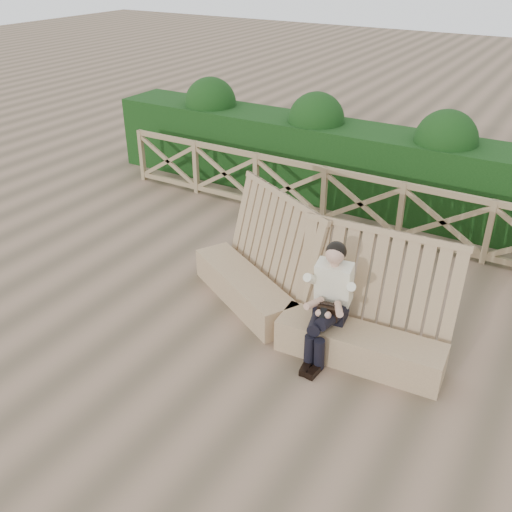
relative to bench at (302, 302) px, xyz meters
The scene contains 5 objects.
ground 0.72m from the bench, 134.75° to the right, with size 60.00×60.00×0.00m, color brown.
bench is the anchor object (origin of this frame).
woman 0.70m from the bench, 29.30° to the right, with size 0.48×0.96×1.50m.
guardrail 3.11m from the bench, 97.84° to the left, with size 10.10×0.09×1.10m.
hedge 4.31m from the bench, 95.65° to the left, with size 12.00×1.20×1.50m, color black.
Camera 1 is at (3.17, -5.28, 4.57)m, focal length 40.00 mm.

